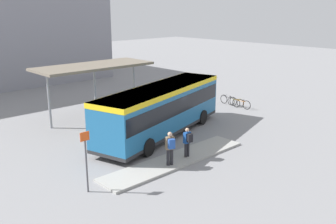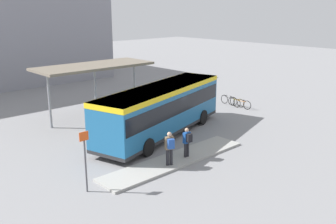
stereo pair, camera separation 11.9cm
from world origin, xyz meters
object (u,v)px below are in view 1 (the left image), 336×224
bicycle_orange (241,104)px  pedestrian_waiting (188,141)px  potted_planter_far_side (96,123)px  platform_sign (86,159)px  bicycle_yellow (236,102)px  potted_planter_near_shelter (131,114)px  city_bus (162,107)px  bicycle_black (228,100)px  pedestrian_companion (170,147)px

bicycle_orange → pedestrian_waiting: bearing=108.1°
potted_planter_far_side → bicycle_orange: bearing=-13.8°
pedestrian_waiting → platform_sign: bearing=88.3°
bicycle_yellow → potted_planter_near_shelter: bearing=-106.4°
platform_sign → city_bus: bearing=24.8°
city_bus → bicycle_orange: 9.26m
city_bus → platform_sign: bearing=-171.2°
pedestrian_waiting → bicycle_black: (11.00, 5.84, -0.66)m
bicycle_black → potted_planter_near_shelter: size_ratio=1.44×
platform_sign → potted_planter_far_side: bearing=54.8°
bicycle_orange → potted_planter_near_shelter: (-8.92, 3.04, 0.27)m
bicycle_orange → platform_sign: 17.22m
city_bus → platform_sign: city_bus is taller
platform_sign → bicycle_orange: bearing=13.4°
bicycle_orange → platform_sign: (-16.72, -3.97, 1.19)m
bicycle_yellow → potted_planter_near_shelter: size_ratio=1.29×
pedestrian_companion → pedestrian_waiting: bearing=-61.2°
bicycle_yellow → pedestrian_companion: bearing=-69.3°
bicycle_orange → potted_planter_near_shelter: potted_planter_near_shelter is taller
bicycle_black → potted_planter_near_shelter: (-9.12, 1.56, 0.25)m
bicycle_orange → city_bus: bearing=89.0°
bicycle_orange → bicycle_yellow: bicycle_orange is taller
potted_planter_near_shelter → platform_sign: (-7.79, -7.01, 0.92)m
city_bus → potted_planter_near_shelter: bearing=70.7°
potted_planter_near_shelter → potted_planter_far_side: potted_planter_near_shelter is taller
pedestrian_waiting → bicycle_orange: size_ratio=0.95×
pedestrian_companion → bicycle_black: size_ratio=0.99×
pedestrian_companion → bicycle_orange: pedestrian_companion is taller
bicycle_yellow → potted_planter_far_side: size_ratio=1.39×
pedestrian_companion → platform_sign: bearing=104.3°
potted_planter_near_shelter → bicycle_yellow: bearing=-14.1°
bicycle_black → potted_planter_far_side: potted_planter_far_side is taller
potted_planter_near_shelter → platform_sign: platform_sign is taller
pedestrian_companion → potted_planter_far_side: bearing=18.7°
bicycle_orange → potted_planter_far_side: potted_planter_far_side is taller
potted_planter_far_side → platform_sign: platform_sign is taller
city_bus → bicycle_orange: bearing=-13.0°
bicycle_black → potted_planter_far_side: bearing=87.4°
city_bus → pedestrian_waiting: city_bus is taller
city_bus → bicycle_yellow: bearing=-8.6°
bicycle_yellow → platform_sign: platform_sign is taller
bicycle_black → platform_sign: bearing=112.0°
pedestrian_waiting → bicycle_yellow: size_ratio=1.01×
city_bus → pedestrian_waiting: bearing=-129.2°
bicycle_black → platform_sign: 17.81m
pedestrian_companion → potted_planter_near_shelter: 8.30m
pedestrian_waiting → city_bus: bearing=-21.0°
pedestrian_waiting → potted_planter_near_shelter: (1.88, 7.41, -0.41)m
pedestrian_companion → bicycle_orange: 13.09m
pedestrian_companion → bicycle_black: 13.85m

